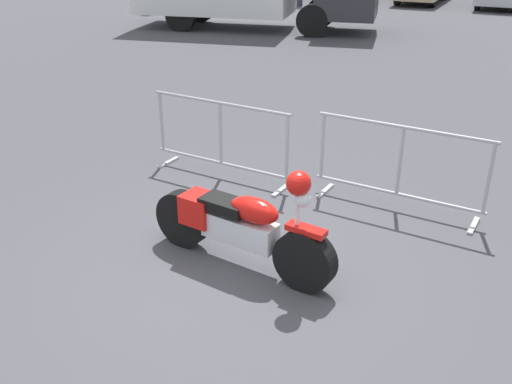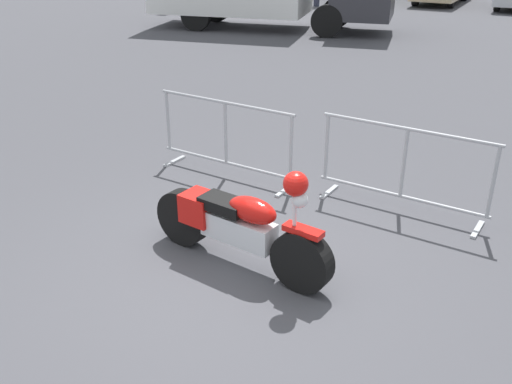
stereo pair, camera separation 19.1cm
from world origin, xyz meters
The scene contains 4 objects.
ground_plane centered at (0.00, 0.00, 0.00)m, with size 120.00×120.00×0.00m, color #424247.
motorcycle centered at (-0.03, 0.24, 0.46)m, with size 2.12×0.53×1.20m.
crowd_barrier_near centered at (-1.22, 2.15, 0.55)m, with size 2.10×0.65×1.07m.
crowd_barrier_far centered at (1.17, 2.15, 0.55)m, with size 2.10×0.65×1.07m.
Camera 2 is at (2.32, -4.17, 3.19)m, focal length 40.00 mm.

